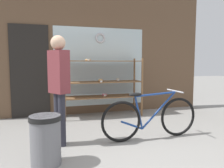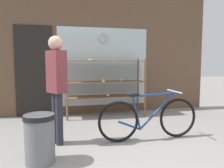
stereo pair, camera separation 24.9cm
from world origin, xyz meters
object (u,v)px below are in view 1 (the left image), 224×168
object	(u,v)px
display_case	(103,81)
bicycle	(151,118)
pedestrian	(59,82)
trash_bin	(46,138)

from	to	relation	value
display_case	bicycle	size ratio (longest dim) A/B	1.08
pedestrian	display_case	bearing A→B (deg)	115.66
display_case	pedestrian	bearing A→B (deg)	-123.75
display_case	pedestrian	size ratio (longest dim) A/B	1.11
pedestrian	trash_bin	world-z (taller)	pedestrian
pedestrian	trash_bin	xyz separation A→B (m)	(-0.21, -0.61, -0.63)
trash_bin	pedestrian	bearing A→B (deg)	71.48
display_case	pedestrian	world-z (taller)	pedestrian
bicycle	trash_bin	bearing A→B (deg)	-164.70
trash_bin	bicycle	bearing A→B (deg)	16.07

